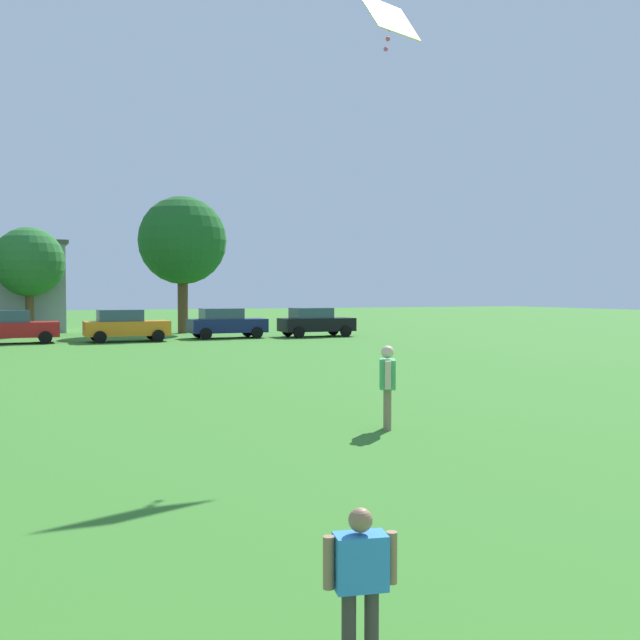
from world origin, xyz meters
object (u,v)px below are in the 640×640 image
at_px(adult_bystander, 387,380).
at_px(parked_car_orange_1, 125,325).
at_px(parked_car_black_3, 315,322).
at_px(tree_center, 29,262).
at_px(tree_far_right, 182,241).
at_px(kite, 390,19).
at_px(parked_car_navy_2, 226,323).
at_px(parked_car_red_0, 12,327).
at_px(child_kite_flyer, 360,573).

xyz_separation_m(adult_bystander, parked_car_orange_1, (-1.06, 27.00, -0.09)).
height_order(parked_car_orange_1, parked_car_black_3, same).
distance_m(adult_bystander, parked_car_orange_1, 27.02).
xyz_separation_m(tree_center, tree_far_right, (8.95, -1.88, 1.40)).
bearing_deg(adult_bystander, parked_car_black_3, -173.57).
distance_m(adult_bystander, kite, 7.90).
bearing_deg(tree_far_right, adult_bystander, -95.85).
distance_m(adult_bystander, parked_car_navy_2, 28.22).
xyz_separation_m(kite, parked_car_red_0, (-7.63, 25.76, -7.65)).
xyz_separation_m(kite, parked_car_navy_2, (3.51, 25.84, -7.65)).
xyz_separation_m(parked_car_orange_1, tree_center, (-4.44, 8.61, 3.56)).
bearing_deg(parked_car_orange_1, parked_car_red_0, 172.07).
bearing_deg(tree_center, tree_far_right, -11.84).
xyz_separation_m(parked_car_orange_1, parked_car_navy_2, (5.67, 0.84, 0.00)).
height_order(parked_car_red_0, parked_car_black_3, same).
height_order(child_kite_flyer, tree_center, tree_center).
bearing_deg(child_kite_flyer, tree_center, 102.35).
relative_size(parked_car_red_0, tree_far_right, 0.50).
bearing_deg(parked_car_navy_2, kite, -97.74).
bearing_deg(kite, parked_car_orange_1, 94.93).
bearing_deg(parked_car_navy_2, tree_center, 142.48).
distance_m(child_kite_flyer, parked_car_black_3, 37.64).
bearing_deg(kite, parked_car_navy_2, 82.26).
bearing_deg(tree_far_right, child_kite_flyer, -100.66).
xyz_separation_m(parked_car_red_0, parked_car_orange_1, (5.48, -0.76, 0.00)).
bearing_deg(kite, child_kite_flyer, -119.24).
distance_m(kite, parked_car_red_0, 27.93).
bearing_deg(child_kite_flyer, parked_car_red_0, 104.35).
relative_size(kite, parked_car_red_0, 0.35).
bearing_deg(kite, tree_center, 101.11).
bearing_deg(parked_car_red_0, parked_car_black_3, -2.11).
height_order(adult_bystander, parked_car_navy_2, parked_car_navy_2).
bearing_deg(tree_center, parked_car_black_3, -28.92).
height_order(adult_bystander, tree_far_right, tree_far_right).
distance_m(parked_car_red_0, tree_far_right, 12.64).
bearing_deg(child_kite_flyer, parked_car_black_3, 78.77).
relative_size(adult_bystander, parked_car_navy_2, 0.37).
xyz_separation_m(kite, tree_far_right, (2.35, 31.72, -2.69)).
relative_size(parked_car_red_0, parked_car_orange_1, 1.00).
distance_m(kite, parked_car_black_3, 27.69).
bearing_deg(parked_car_orange_1, parked_car_black_3, 0.85).
relative_size(child_kite_flyer, tree_far_right, 0.13).
bearing_deg(parked_car_navy_2, tree_far_right, 101.12).
distance_m(parked_car_orange_1, parked_car_navy_2, 5.73).
relative_size(kite, parked_car_navy_2, 0.35).
height_order(parked_car_orange_1, parked_car_navy_2, same).
bearing_deg(parked_car_red_0, parked_car_navy_2, 0.41).
height_order(parked_car_red_0, parked_car_orange_1, same).
bearing_deg(parked_car_orange_1, parked_car_navy_2, 8.46).
xyz_separation_m(parked_car_red_0, parked_car_navy_2, (11.14, 0.08, 0.00)).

